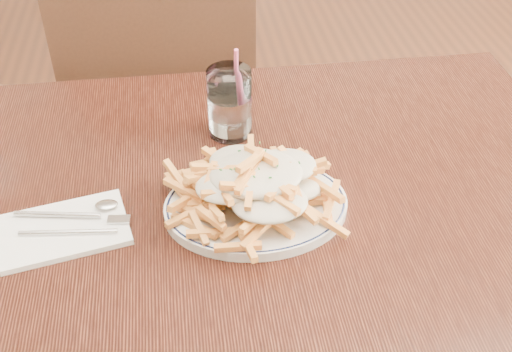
{
  "coord_description": "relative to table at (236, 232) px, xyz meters",
  "views": [
    {
      "loc": [
        -0.07,
        -0.77,
        1.42
      ],
      "look_at": [
        0.03,
        -0.04,
        0.82
      ],
      "focal_mm": 45.0,
      "sensor_mm": 36.0,
      "label": 1
    }
  ],
  "objects": [
    {
      "name": "table",
      "position": [
        0.0,
        0.0,
        0.0
      ],
      "size": [
        1.2,
        0.8,
        0.75
      ],
      "color": "black",
      "rests_on": "ground"
    },
    {
      "name": "chair_far",
      "position": [
        -0.13,
        0.62,
        -0.13
      ],
      "size": [
        0.47,
        0.47,
        0.95
      ],
      "color": "black",
      "rests_on": "ground"
    },
    {
      "name": "fries_plate",
      "position": [
        0.03,
        -0.04,
        0.09
      ],
      "size": [
        0.31,
        0.28,
        0.02
      ],
      "color": "white",
      "rests_on": "table"
    },
    {
      "name": "loaded_fries",
      "position": [
        0.03,
        -0.04,
        0.14
      ],
      "size": [
        0.26,
        0.21,
        0.08
      ],
      "color": "#E59846",
      "rests_on": "fries_plate"
    },
    {
      "name": "napkin",
      "position": [
        -0.26,
        -0.05,
        0.08
      ],
      "size": [
        0.21,
        0.16,
        0.01
      ],
      "primitive_type": "cube",
      "rotation": [
        0.0,
        0.0,
        0.21
      ],
      "color": "white",
      "rests_on": "table"
    },
    {
      "name": "cutlery",
      "position": [
        -0.26,
        -0.04,
        0.09
      ],
      "size": [
        0.18,
        0.08,
        0.01
      ],
      "color": "silver",
      "rests_on": "napkin"
    },
    {
      "name": "water_glass",
      "position": [
        0.01,
        0.18,
        0.13
      ],
      "size": [
        0.08,
        0.08,
        0.17
      ],
      "color": "white",
      "rests_on": "table"
    }
  ]
}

